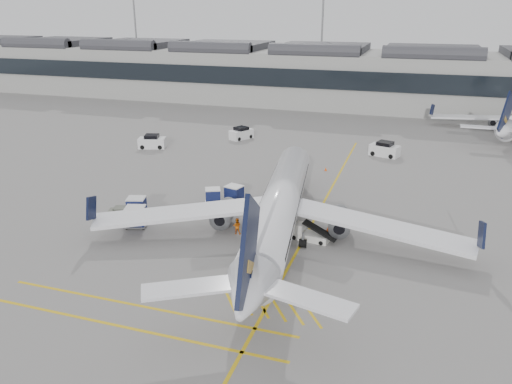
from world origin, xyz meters
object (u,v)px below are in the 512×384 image
(airliner_main, at_px, (279,208))
(baggage_cart_a, at_px, (234,194))
(ramp_agent_a, at_px, (279,206))
(pushback_tug, at_px, (120,214))
(belt_loader, at_px, (309,234))
(ramp_agent_b, at_px, (237,226))

(airliner_main, xyz_separation_m, baggage_cart_a, (-6.86, 6.78, -1.86))
(ramp_agent_a, relative_size, pushback_tug, 0.63)
(belt_loader, xyz_separation_m, ramp_agent_a, (-4.21, 4.89, 0.31))
(belt_loader, relative_size, ramp_agent_a, 2.67)
(ramp_agent_a, xyz_separation_m, ramp_agent_b, (-2.35, -5.82, -0.03))
(airliner_main, distance_m, baggage_cart_a, 9.82)
(ramp_agent_b, bearing_deg, ramp_agent_a, -121.22)
(belt_loader, bearing_deg, ramp_agent_a, 139.18)
(ramp_agent_a, relative_size, ramp_agent_b, 1.04)
(belt_loader, bearing_deg, ramp_agent_b, -163.52)
(baggage_cart_a, relative_size, ramp_agent_b, 1.35)
(airliner_main, xyz_separation_m, pushback_tug, (-15.91, -0.97, -2.30))
(belt_loader, distance_m, ramp_agent_b, 6.63)
(belt_loader, bearing_deg, baggage_cart_a, 154.73)
(baggage_cart_a, xyz_separation_m, ramp_agent_b, (3.01, -7.31, -0.23))
(ramp_agent_a, bearing_deg, baggage_cart_a, 116.89)
(belt_loader, height_order, ramp_agent_b, belt_loader)
(belt_loader, distance_m, pushback_tug, 18.67)
(baggage_cart_a, bearing_deg, airliner_main, -29.65)
(belt_loader, height_order, baggage_cart_a, baggage_cart_a)
(ramp_agent_b, bearing_deg, pushback_tug, -7.15)
(airliner_main, height_order, ramp_agent_a, airliner_main)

